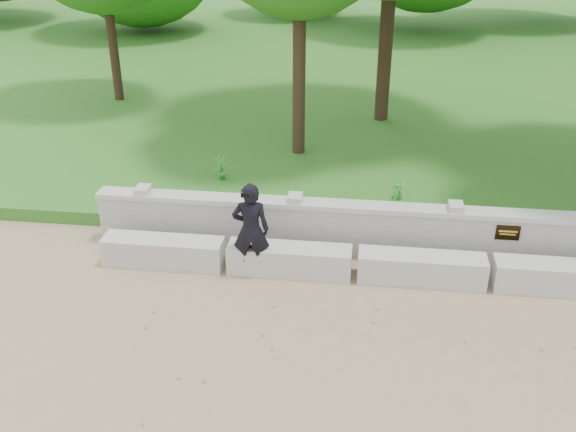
{
  "coord_description": "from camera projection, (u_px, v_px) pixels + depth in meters",
  "views": [
    {
      "loc": [
        -1.95,
        -6.53,
        5.27
      ],
      "look_at": [
        -3.03,
        1.95,
        0.95
      ],
      "focal_mm": 40.0,
      "sensor_mm": 36.0,
      "label": 1
    }
  ],
  "objects": [
    {
      "name": "shrub_a",
      "position": [
        221.0,
        167.0,
        12.45
      ],
      "size": [
        0.32,
        0.32,
        0.52
      ],
      "primitive_type": "imported",
      "rotation": [
        0.0,
        0.0,
        0.78
      ],
      "color": "green",
      "rests_on": "lawn"
    },
    {
      "name": "man_main",
      "position": [
        251.0,
        230.0,
        9.59
      ],
      "size": [
        0.59,
        0.53,
        1.52
      ],
      "color": "black",
      "rests_on": "ground"
    },
    {
      "name": "parapet_wall",
      "position": [
        485.0,
        236.0,
        10.03
      ],
      "size": [
        12.5,
        0.35,
        0.9
      ],
      "color": "beige",
      "rests_on": "ground"
    },
    {
      "name": "concrete_bench",
      "position": [
        490.0,
        273.0,
        9.52
      ],
      "size": [
        11.9,
        0.45,
        0.45
      ],
      "color": "beige",
      "rests_on": "ground"
    },
    {
      "name": "shrub_d",
      "position": [
        398.0,
        195.0,
        11.27
      ],
      "size": [
        0.35,
        0.37,
        0.53
      ],
      "primitive_type": "imported",
      "rotation": [
        0.0,
        0.0,
        5.04
      ],
      "color": "green",
      "rests_on": "lawn"
    },
    {
      "name": "lawn",
      "position": [
        431.0,
        75.0,
        20.28
      ],
      "size": [
        40.0,
        22.0,
        0.25
      ],
      "primitive_type": "cube",
      "color": "#23661B",
      "rests_on": "ground"
    },
    {
      "name": "ground",
      "position": [
        510.0,
        369.0,
        7.94
      ],
      "size": [
        80.0,
        80.0,
        0.0
      ],
      "primitive_type": "plane",
      "color": "#947C5B",
      "rests_on": "ground"
    }
  ]
}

